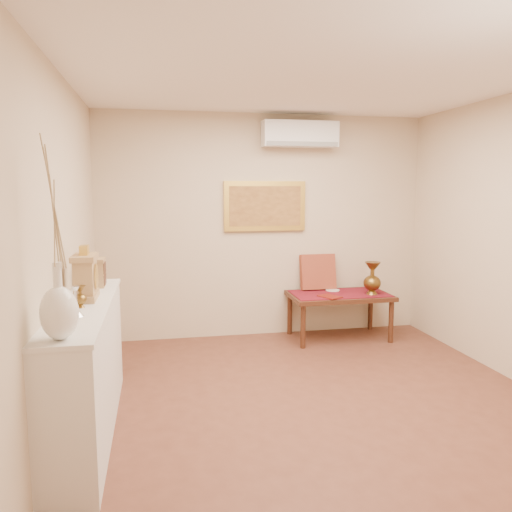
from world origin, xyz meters
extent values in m
plane|color=brown|center=(0.00, 0.00, 0.00)|extent=(4.50, 4.50, 0.00)
plane|color=white|center=(0.00, 0.00, 2.70)|extent=(4.50, 4.50, 0.00)
cube|color=beige|center=(0.00, 2.25, 1.35)|extent=(4.00, 0.02, 2.70)
cube|color=beige|center=(-2.00, 0.00, 1.35)|extent=(0.02, 4.50, 2.70)
cube|color=maroon|center=(0.85, 1.88, 0.55)|extent=(1.14, 0.59, 0.01)
cylinder|color=white|center=(0.82, 2.04, 0.56)|extent=(0.17, 0.17, 0.01)
cube|color=maroon|center=(0.66, 1.70, 0.56)|extent=(0.27, 0.30, 0.01)
cube|color=maroon|center=(0.67, 2.16, 0.78)|extent=(0.44, 0.19, 0.45)
cube|color=silver|center=(-1.82, 0.00, 0.47)|extent=(0.35, 2.00, 0.95)
cube|color=silver|center=(-1.82, 0.00, 0.96)|extent=(0.37, 2.02, 0.03)
cube|color=tan|center=(-1.83, 0.16, 1.00)|extent=(0.16, 0.36, 0.05)
cube|color=tan|center=(-1.83, 0.16, 1.16)|extent=(0.14, 0.30, 0.25)
cylinder|color=beige|center=(-1.75, 0.16, 1.16)|extent=(0.01, 0.17, 0.17)
cylinder|color=gold|center=(-1.75, 0.16, 1.16)|extent=(0.01, 0.19, 0.19)
cube|color=tan|center=(-1.83, 0.16, 1.30)|extent=(0.17, 0.34, 0.04)
cube|color=gold|center=(-1.83, 0.16, 1.35)|extent=(0.06, 0.11, 0.07)
cube|color=tan|center=(-1.82, 0.66, 1.09)|extent=(0.15, 0.20, 0.22)
cube|color=#452314|center=(-1.74, 0.66, 1.04)|extent=(0.01, 0.17, 0.09)
cube|color=#452314|center=(-1.74, 0.66, 1.14)|extent=(0.01, 0.17, 0.09)
cube|color=tan|center=(-1.82, 0.66, 1.21)|extent=(0.16, 0.21, 0.02)
cube|color=#452314|center=(0.85, 1.88, 0.53)|extent=(1.20, 0.70, 0.05)
cylinder|color=#452314|center=(0.31, 1.59, 0.25)|extent=(0.06, 0.06, 0.50)
cylinder|color=#452314|center=(1.39, 1.59, 0.25)|extent=(0.06, 0.06, 0.50)
cylinder|color=#452314|center=(0.31, 2.17, 0.25)|extent=(0.06, 0.06, 0.50)
cylinder|color=#452314|center=(1.39, 2.17, 0.25)|extent=(0.06, 0.06, 0.50)
cube|color=gold|center=(0.00, 2.23, 1.60)|extent=(1.00, 0.05, 0.60)
cube|color=#AC793B|center=(0.00, 2.20, 1.60)|extent=(0.88, 0.01, 0.48)
cube|color=white|center=(0.40, 2.12, 2.45)|extent=(0.90, 0.24, 0.30)
cube|color=gray|center=(0.40, 2.00, 2.33)|extent=(0.86, 0.02, 0.05)
camera|label=1|loc=(-1.29, -3.71, 1.81)|focal=35.00mm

